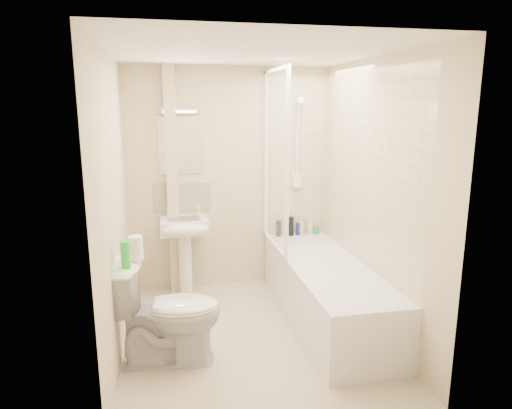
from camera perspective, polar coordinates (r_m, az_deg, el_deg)
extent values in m
plane|color=beige|center=(4.21, -0.53, -16.00)|extent=(2.50, 2.50, 0.00)
cube|color=beige|center=(5.00, -3.28, 3.15)|extent=(2.20, 0.02, 2.40)
cube|color=beige|center=(3.74, -17.34, -0.52)|extent=(0.02, 2.50, 2.40)
cube|color=beige|center=(4.13, 14.58, 0.82)|extent=(0.02, 2.50, 2.40)
cube|color=white|center=(3.72, -0.61, 18.55)|extent=(2.20, 2.50, 0.02)
cube|color=beige|center=(5.12, 5.09, 5.88)|extent=(0.70, 0.01, 1.75)
cube|color=beige|center=(4.26, 13.51, 4.28)|extent=(0.01, 2.10, 1.75)
cube|color=beige|center=(4.89, -10.40, 2.76)|extent=(0.12, 0.12, 2.40)
cube|color=beige|center=(4.97, -9.18, 0.97)|extent=(0.60, 0.02, 0.30)
cube|color=white|center=(4.89, -9.40, 7.29)|extent=(0.46, 0.01, 0.60)
cube|color=silver|center=(4.85, -9.55, 11.62)|extent=(0.42, 0.07, 0.07)
cube|color=white|center=(4.44, 8.72, -10.65)|extent=(0.70, 2.10, 0.55)
cube|color=white|center=(4.35, 8.81, -7.99)|extent=(0.56, 1.96, 0.05)
cube|color=white|center=(4.60, 2.45, 5.51)|extent=(0.01, 0.90, 1.80)
cube|color=white|center=(5.02, 1.26, 6.08)|extent=(0.04, 0.04, 1.80)
cube|color=white|center=(4.17, 3.93, 4.78)|extent=(0.04, 0.04, 1.80)
cube|color=white|center=(4.58, 2.55, 16.50)|extent=(0.04, 0.90, 0.04)
cube|color=white|center=(4.79, 2.35, -5.01)|extent=(0.04, 0.90, 0.03)
cylinder|color=white|center=(5.08, 5.19, 7.25)|extent=(0.02, 0.02, 0.90)
cylinder|color=white|center=(5.14, 5.09, 2.25)|extent=(0.05, 0.05, 0.02)
cylinder|color=white|center=(5.06, 5.29, 12.33)|extent=(0.05, 0.05, 0.02)
cylinder|color=white|center=(5.00, 5.52, 12.67)|extent=(0.08, 0.11, 0.11)
cube|color=white|center=(5.13, 5.12, 3.01)|extent=(0.10, 0.05, 0.14)
cylinder|color=white|center=(5.05, 5.06, 7.79)|extent=(0.01, 0.13, 0.84)
cylinder|color=white|center=(5.01, -8.83, -7.26)|extent=(0.14, 0.14, 0.66)
cube|color=white|center=(4.85, -8.97, -2.64)|extent=(0.49, 0.38, 0.15)
ellipsoid|color=white|center=(4.69, -8.87, -3.17)|extent=(0.49, 0.21, 0.15)
cube|color=silver|center=(4.84, -9.00, -1.99)|extent=(0.34, 0.25, 0.04)
cylinder|color=white|center=(4.92, -10.95, -1.02)|extent=(0.03, 0.03, 0.10)
cylinder|color=white|center=(4.94, -7.22, -0.86)|extent=(0.03, 0.03, 0.10)
sphere|color=white|center=(4.91, -10.97, -0.43)|extent=(0.04, 0.04, 0.04)
sphere|color=white|center=(4.92, -7.24, -0.27)|extent=(0.04, 0.04, 0.04)
cylinder|color=black|center=(5.13, 2.85, -3.01)|extent=(0.05, 0.05, 0.18)
cylinder|color=black|center=(5.17, 4.40, -2.72)|extent=(0.06, 0.06, 0.21)
cylinder|color=navy|center=(5.20, 5.27, -3.07)|extent=(0.05, 0.05, 0.14)
cylinder|color=beige|center=(5.21, 5.69, -2.99)|extent=(0.06, 0.06, 0.15)
cylinder|color=silver|center=(5.24, 6.79, -2.87)|extent=(0.05, 0.05, 0.16)
cylinder|color=green|center=(5.27, 7.50, -3.21)|extent=(0.06, 0.06, 0.09)
imported|color=white|center=(3.72, -10.97, -13.02)|extent=(0.65, 0.92, 0.84)
cylinder|color=white|center=(3.63, -14.80, -5.93)|extent=(0.12, 0.12, 0.10)
cylinder|color=white|center=(3.58, -14.83, -4.57)|extent=(0.11, 0.11, 0.09)
cylinder|color=green|center=(3.46, -16.01, -6.02)|extent=(0.07, 0.07, 0.20)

